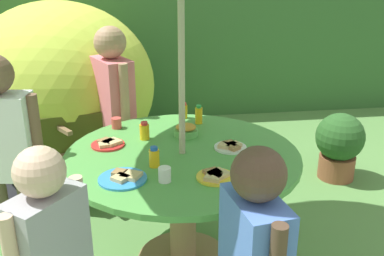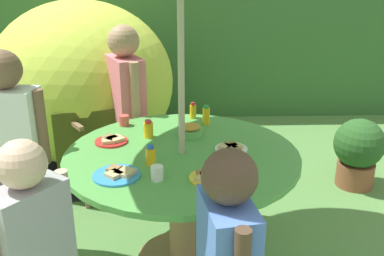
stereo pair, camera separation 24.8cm
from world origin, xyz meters
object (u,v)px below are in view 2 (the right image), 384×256
Objects in this scene: juice_bottle_far_right at (151,156)px; cup_near at (124,120)px; child_in_white_shirt at (11,130)px; juice_bottle_far_left at (193,111)px; plate_back_edge at (208,177)px; potted_plant at (358,150)px; child_in_grey_shirt at (32,235)px; plate_front_edge at (111,140)px; child_in_pink_shirt at (126,91)px; plate_mid_right at (231,148)px; snack_bowl at (190,130)px; garden_table at (182,179)px; juice_bottle_near_right at (206,115)px; plate_center_front at (117,174)px; juice_bottle_near_left at (148,129)px; wooden_chair at (91,124)px; cup_far at (157,173)px; child_in_blue_shirt at (227,255)px.

juice_bottle_far_right is 0.64m from cup_near.
juice_bottle_far_left is at bearing 30.43° from child_in_white_shirt.
cup_near is (-0.51, 0.79, 0.02)m from plate_back_edge.
child_in_grey_shirt reaches higher than potted_plant.
juice_bottle_far_right is at bearing -51.15° from plate_front_edge.
child_in_pink_shirt is (-1.85, -0.09, 0.54)m from potted_plant.
child_in_pink_shirt is 0.71m from plate_front_edge.
juice_bottle_far_left is (0.49, -0.27, -0.07)m from child_in_pink_shirt.
plate_mid_right is 0.60m from juice_bottle_far_left.
snack_bowl is 0.33m from plate_mid_right.
potted_plant is at bearing 26.65° from child_in_white_shirt.
plate_back_edge is 0.39m from plate_mid_right.
cup_near reaches higher than garden_table.
cup_near is (-0.54, -0.01, -0.02)m from juice_bottle_near_right.
garden_table is at bearing -0.00° from child_in_grey_shirt.
cup_near is at bearing 122.77° from plate_back_edge.
child_in_grey_shirt is 5.88× the size of plate_back_edge.
plate_center_front is 0.54m from juice_bottle_near_left.
juice_bottle_far_right is (-0.30, 0.18, 0.04)m from plate_back_edge.
juice_bottle_far_left is (0.51, 0.42, 0.04)m from plate_front_edge.
child_in_white_shirt reaches higher than snack_bowl.
juice_bottle_near_left is (-0.26, -0.02, 0.02)m from snack_bowl.
garden_table is 11.93× the size of juice_bottle_far_right.
wooden_chair is at bearing 108.92° from plate_front_edge.
wooden_chair is 1.49m from cup_far.
child_in_pink_shirt reaches higher than plate_back_edge.
wooden_chair reaches higher than snack_bowl.
cup_near is (0.24, 1.22, 0.05)m from child_in_grey_shirt.
child_in_grey_shirt is 10.17× the size of juice_bottle_far_right.
child_in_pink_shirt is 7.12× the size of plate_mid_right.
juice_bottle_near_left is (0.51, -0.78, 0.25)m from wooden_chair.
child_in_white_shirt is at bearing -164.81° from juice_bottle_near_right.
juice_bottle_near_right is at bearing -9.75° from child_in_blue_shirt.
plate_back_edge is at bearing -20.95° from child_in_grey_shirt.
child_in_blue_shirt is 10.46× the size of juice_bottle_far_right.
snack_bowl is 1.33× the size of juice_bottle_near_left.
plate_center_front is 3.51× the size of cup_near.
snack_bowl reaches higher than potted_plant.
child_in_pink_shirt is 6.82× the size of plate_front_edge.
plate_center_front is at bearing -103.60° from juice_bottle_near_left.
child_in_pink_shirt is at bearing 58.42° from child_in_white_shirt.
wooden_chair reaches higher than plate_center_front.
cup_far reaches higher than garden_table.
juice_bottle_near_left is 0.44m from juice_bottle_near_right.
child_in_pink_shirt is at bearing 107.78° from juice_bottle_near_left.
wooden_chair is 0.47m from child_in_pink_shirt.
child_in_white_shirt is (-1.00, 0.15, 0.27)m from garden_table.
juice_bottle_far_left is (-0.07, 1.54, 0.04)m from child_in_blue_shirt.
plate_mid_right reaches higher than garden_table.
plate_center_front is 0.90m from juice_bottle_near_right.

